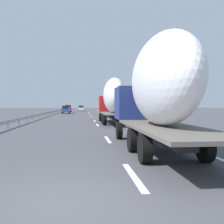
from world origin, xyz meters
The scene contains 23 objects.
ground_plane centered at (40.00, 0.00, 0.00)m, with size 260.00×260.00×0.00m, color #424247.
lane_stripe_0 centered at (2.00, -1.80, 0.00)m, with size 3.20×0.20×0.01m, color white.
lane_stripe_1 centered at (10.44, -1.80, 0.00)m, with size 3.20×0.20×0.01m, color white.
lane_stripe_2 centered at (22.23, -1.80, 0.00)m, with size 3.20×0.20×0.01m, color white.
lane_stripe_3 centered at (29.12, -1.80, 0.00)m, with size 3.20×0.20×0.01m, color white.
lane_stripe_4 centered at (42.97, -1.80, 0.00)m, with size 3.20×0.20×0.01m, color white.
lane_stripe_5 centered at (56.37, -1.80, 0.00)m, with size 3.20×0.20×0.01m, color white.
lane_stripe_6 centered at (58.30, -1.80, 0.00)m, with size 3.20×0.20×0.01m, color white.
lane_stripe_7 centered at (66.38, -1.80, 0.00)m, with size 3.20×0.20×0.01m, color white.
lane_stripe_8 centered at (72.34, -1.80, 0.00)m, with size 3.20×0.20×0.01m, color white.
edge_line_right centered at (45.00, -5.50, 0.00)m, with size 110.00×0.20×0.01m, color white.
truck_lead centered at (24.12, -3.60, 2.70)m, with size 13.06×2.55×4.86m.
truck_trailing centered at (6.20, -3.60, 2.73)m, with size 12.66×2.55×4.93m.
car_red_compact centered at (72.04, 3.76, 0.97)m, with size 4.14×1.75×1.96m.
car_blue_sedan centered at (58.78, 3.57, 0.91)m, with size 4.07×1.79×1.80m.
car_white_van centered at (82.80, 0.26, 0.91)m, with size 4.51×1.77×1.78m.
road_sign centered at (39.71, -6.70, 2.02)m, with size 0.10×0.90×2.91m.
tree_0 centered at (82.20, -9.77, 3.80)m, with size 2.93×2.93×6.35m.
tree_1 centered at (80.50, -13.06, 4.35)m, with size 3.32×3.32×7.08m.
tree_3 centered at (51.74, -10.89, 4.61)m, with size 3.65×3.65×7.51m.
tree_4 centered at (78.83, -9.96, 2.99)m, with size 2.94×2.94×4.77m.
tree_5 centered at (78.42, -10.49, 4.04)m, with size 2.58×2.58×6.57m.
guardrail_median centered at (43.00, 6.00, 0.58)m, with size 94.00×0.10×0.76m.
Camera 1 is at (-5.80, -0.37, 2.05)m, focal length 44.55 mm.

